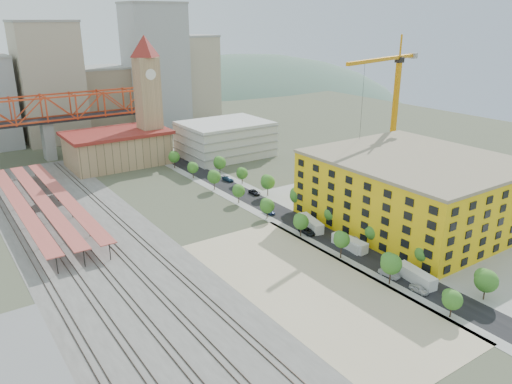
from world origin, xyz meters
TOP-DOWN VIEW (x-y plane):
  - ground at (0.00, 0.00)m, footprint 400.00×400.00m
  - ballast_strip at (-36.00, 17.50)m, footprint 36.00×165.00m
  - dirt_lot at (-4.00, -31.50)m, footprint 28.00×67.00m
  - street_asphalt at (16.00, 15.00)m, footprint 12.00×170.00m
  - sidewalk_west at (10.50, 15.00)m, footprint 3.00×170.00m
  - sidewalk_east at (21.50, 15.00)m, footprint 3.00×170.00m
  - construction_pad at (45.00, -20.00)m, footprint 50.00×90.00m
  - rail_tracks at (-37.80, 17.50)m, footprint 26.56×160.00m
  - platform_canopies at (-41.00, 45.00)m, footprint 16.00×80.00m
  - station_hall at (-5.00, 82.00)m, footprint 38.00×24.00m
  - clock_tower at (8.00, 79.99)m, footprint 12.00×12.00m
  - parking_garage at (36.00, 70.00)m, footprint 34.00×26.00m
  - truss_bridge at (-25.00, 105.00)m, footprint 94.00×9.60m
  - construction_building at (42.00, -20.00)m, footprint 44.60×50.60m
  - street_trees at (16.00, 5.00)m, footprint 15.40×124.40m
  - skyline at (7.47, 142.31)m, footprint 133.00×46.00m
  - distant_hills at (45.28, 260.00)m, footprint 647.00×264.00m
  - tower_crane at (64.51, 9.67)m, footprint 44.50×14.00m
  - site_trailer_a at (16.00, -42.41)m, footprint 3.89×10.29m
  - site_trailer_b at (16.00, -22.29)m, footprint 3.17×10.04m
  - site_trailer_c at (16.00, -22.23)m, footprint 3.22×9.08m
  - site_trailer_d at (16.00, -7.48)m, footprint 4.85×10.58m
  - car_0 at (13.00, -45.74)m, footprint 1.82×4.29m
  - car_1 at (13.00, -37.71)m, footprint 2.20×5.03m
  - car_2 at (13.00, -9.71)m, footprint 2.53×5.41m
  - car_3 at (13.00, 7.50)m, footprint 2.11×4.62m
  - car_4 at (19.00, -34.07)m, footprint 2.20×4.74m
  - car_5 at (19.00, -21.21)m, footprint 2.29×4.76m
  - car_6 at (19.00, 23.83)m, footprint 2.23×4.76m
  - car_7 at (19.00, 40.34)m, footprint 2.65×5.24m

SIDE VIEW (x-z plane):
  - distant_hills at x=45.28m, z-range -193.04..33.96m
  - ground at x=0.00m, z-range 0.00..0.00m
  - street_trees at x=16.00m, z-range -4.00..4.00m
  - sidewalk_west at x=10.50m, z-range 0.00..0.04m
  - sidewalk_east at x=21.50m, z-range 0.00..0.04m
  - ballast_strip at x=-36.00m, z-range 0.00..0.06m
  - dirt_lot at x=-4.00m, z-range 0.00..0.06m
  - street_asphalt at x=16.00m, z-range 0.00..0.06m
  - construction_pad at x=45.00m, z-range 0.00..0.06m
  - rail_tracks at x=-37.80m, z-range 0.06..0.24m
  - car_3 at x=13.00m, z-range 0.00..1.31m
  - car_6 at x=19.00m, z-range 0.00..1.32m
  - car_0 at x=13.00m, z-range 0.00..1.44m
  - car_7 at x=19.00m, z-range 0.00..1.46m
  - car_2 at x=13.00m, z-range 0.00..1.50m
  - car_5 at x=19.00m, z-range 0.00..1.50m
  - car_4 at x=19.00m, z-range 0.00..1.57m
  - car_1 at x=13.00m, z-range 0.00..1.61m
  - site_trailer_c at x=16.00m, z-range 0.00..2.43m
  - site_trailer_b at x=16.00m, z-range 0.00..2.71m
  - site_trailer_a at x=16.00m, z-range 0.00..2.75m
  - site_trailer_d at x=16.00m, z-range 0.00..2.80m
  - platform_canopies at x=-41.00m, z-range 1.93..6.06m
  - station_hall at x=-5.00m, z-range 0.12..13.22m
  - parking_garage at x=36.00m, z-range 0.00..14.00m
  - construction_building at x=42.00m, z-range 0.01..18.81m
  - truss_bridge at x=-25.00m, z-range 6.06..31.66m
  - skyline at x=7.47m, z-range -7.19..52.81m
  - clock_tower at x=8.00m, z-range 2.70..54.70m
  - tower_crane at x=64.51m, z-range 5.72..54.60m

